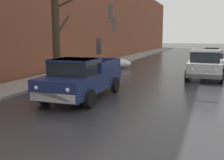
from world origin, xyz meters
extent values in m
cube|color=gray|center=(-6.50, 18.00, 0.07)|extent=(2.46, 80.00, 0.14)
cube|color=brown|center=(-8.23, 18.00, 4.75)|extent=(0.60, 80.00, 9.50)
cube|color=black|center=(-7.94, 21.19, 1.65)|extent=(0.08, 1.10, 1.60)
cube|color=black|center=(-7.94, 24.56, 5.37)|extent=(0.08, 1.10, 1.60)
cube|color=black|center=(-7.94, 25.83, 4.08)|extent=(0.08, 1.10, 1.60)
ellipsoid|color=white|center=(-5.36, 16.99, 0.37)|extent=(2.40, 1.12, 0.74)
ellipsoid|color=white|center=(-5.92, 17.07, 0.30)|extent=(0.71, 0.59, 0.59)
ellipsoid|color=white|center=(-4.63, 17.54, 0.39)|extent=(2.38, 0.90, 0.78)
ellipsoid|color=white|center=(-5.11, 17.51, 0.27)|extent=(0.64, 0.54, 0.54)
cylinder|color=#382B1E|center=(-5.01, 8.72, 2.82)|extent=(0.40, 0.40, 5.63)
cylinder|color=#382B1E|center=(-5.02, 9.43, 3.24)|extent=(0.18, 1.50, 1.20)
cube|color=navy|center=(-2.37, 6.59, 0.74)|extent=(2.06, 5.12, 0.76)
cube|color=black|center=(-2.35, 5.88, 1.44)|extent=(1.74, 1.67, 0.64)
cube|color=navy|center=(-2.35, 5.88, 1.72)|extent=(1.78, 1.72, 0.08)
cube|color=navy|center=(-1.48, 7.63, 1.34)|extent=(0.16, 2.44, 0.44)
cube|color=navy|center=(-3.31, 7.58, 1.34)|extent=(0.16, 2.44, 0.44)
cube|color=navy|center=(-2.43, 9.08, 1.34)|extent=(1.83, 0.15, 0.44)
cube|color=#B7B7BC|center=(-2.30, 4.12, 0.54)|extent=(1.84, 0.17, 0.32)
sphere|color=white|center=(-1.67, 4.09, 0.86)|extent=(0.16, 0.16, 0.16)
sphere|color=white|center=(-2.93, 4.06, 0.86)|extent=(0.16, 0.16, 0.16)
cylinder|color=black|center=(-1.34, 5.10, 0.36)|extent=(0.24, 0.73, 0.72)
cylinder|color=black|center=(-3.31, 5.05, 0.36)|extent=(0.24, 0.73, 0.72)
cylinder|color=black|center=(-1.42, 8.14, 0.36)|extent=(0.24, 0.73, 0.72)
cylinder|color=black|center=(-3.39, 8.09, 0.36)|extent=(0.24, 0.73, 0.72)
cube|color=#B7B7BC|center=(2.47, 13.86, 0.74)|extent=(1.94, 4.38, 0.80)
cube|color=black|center=(2.47, 13.91, 1.48)|extent=(1.66, 3.07, 0.68)
cube|color=#B7B7BC|center=(2.47, 13.91, 1.79)|extent=(1.70, 3.13, 0.06)
cube|color=#525254|center=(2.49, 11.73, 0.46)|extent=(1.87, 0.13, 0.22)
cube|color=#525254|center=(2.46, 16.00, 0.46)|extent=(1.87, 0.13, 0.22)
cylinder|color=black|center=(3.46, 12.52, 0.34)|extent=(0.19, 0.68, 0.68)
cylinder|color=black|center=(1.51, 12.50, 0.34)|extent=(0.19, 0.68, 0.68)
cylinder|color=black|center=(3.44, 15.22, 0.34)|extent=(0.19, 0.68, 0.68)
cylinder|color=black|center=(1.49, 15.21, 0.34)|extent=(0.19, 0.68, 0.68)
sphere|color=silver|center=(3.11, 11.70, 0.82)|extent=(0.14, 0.14, 0.14)
sphere|color=silver|center=(1.87, 11.70, 0.82)|extent=(0.14, 0.14, 0.14)
cube|color=silver|center=(3.02, 19.60, 0.60)|extent=(1.67, 4.34, 0.60)
cube|color=black|center=(3.01, 19.82, 1.16)|extent=(1.42, 2.26, 0.52)
cube|color=silver|center=(3.01, 19.82, 1.39)|extent=(1.45, 2.31, 0.06)
cube|color=slate|center=(3.04, 17.49, 0.42)|extent=(1.59, 0.14, 0.22)
cube|color=slate|center=(2.99, 21.71, 0.42)|extent=(1.59, 0.14, 0.22)
cylinder|color=black|center=(2.20, 18.25, 0.30)|extent=(0.19, 0.60, 0.60)
cylinder|color=black|center=(3.83, 20.95, 0.30)|extent=(0.19, 0.60, 0.60)
cylinder|color=black|center=(2.17, 20.93, 0.30)|extent=(0.19, 0.60, 0.60)
sphere|color=silver|center=(3.57, 17.47, 0.68)|extent=(0.14, 0.14, 0.14)
sphere|color=silver|center=(2.51, 17.45, 0.68)|extent=(0.14, 0.14, 0.14)
cube|color=black|center=(2.81, 26.08, 0.60)|extent=(1.86, 4.45, 0.60)
cube|color=black|center=(2.82, 26.30, 1.16)|extent=(1.52, 2.35, 0.52)
cube|color=black|center=(2.82, 26.30, 1.39)|extent=(1.55, 2.39, 0.06)
cube|color=black|center=(2.69, 23.95, 0.42)|extent=(1.59, 0.21, 0.22)
cube|color=black|center=(2.93, 28.21, 0.42)|extent=(1.59, 0.21, 0.22)
cylinder|color=black|center=(3.56, 24.68, 0.30)|extent=(0.21, 0.61, 0.60)
cylinder|color=black|center=(1.91, 24.78, 0.30)|extent=(0.21, 0.61, 0.60)
cylinder|color=black|center=(3.72, 27.38, 0.30)|extent=(0.21, 0.61, 0.60)
cylinder|color=black|center=(2.06, 27.48, 0.30)|extent=(0.21, 0.61, 0.60)
sphere|color=silver|center=(3.21, 23.89, 0.68)|extent=(0.14, 0.14, 0.14)
sphere|color=silver|center=(2.16, 23.95, 0.68)|extent=(0.14, 0.14, 0.14)
cylinder|color=#B21E19|center=(-4.39, 7.45, 0.28)|extent=(0.22, 0.22, 0.55)
sphere|color=#B21E19|center=(-4.39, 7.45, 0.61)|extent=(0.21, 0.21, 0.21)
cylinder|color=#B21E19|center=(-4.55, 7.45, 0.30)|extent=(0.10, 0.09, 0.09)
cylinder|color=#B21E19|center=(-4.23, 7.45, 0.30)|extent=(0.10, 0.09, 0.09)
camera|label=1|loc=(2.83, -3.60, 2.67)|focal=42.36mm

